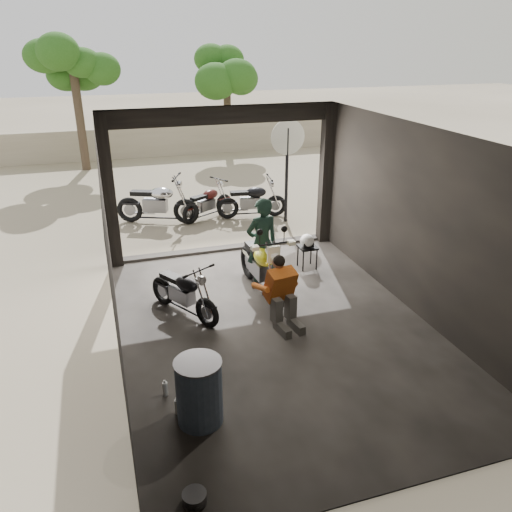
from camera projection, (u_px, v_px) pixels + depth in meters
ground at (275, 328)px, 8.35m from camera, size 80.00×80.00×0.00m
garage at (266, 245)px, 8.32m from camera, size 7.00×7.13×3.20m
boundary_wall at (162, 141)px, 20.36m from camera, size 18.00×0.30×1.20m
tree_left at (71, 53)px, 16.87m from camera, size 2.20×2.20×5.60m
tree_right at (226, 63)px, 19.94m from camera, size 2.20×2.20×5.00m
main_bike at (261, 263)px, 9.28m from camera, size 0.86×1.89×1.23m
left_bike at (183, 289)px, 8.55m from camera, size 1.28×1.59×1.00m
outside_bike_a at (157, 200)px, 12.85m from camera, size 2.04×1.42×1.27m
outside_bike_b at (207, 200)px, 13.25m from camera, size 1.60×1.29×1.01m
outside_bike_c at (252, 198)px, 13.28m from camera, size 1.71×0.88×1.11m
rider at (262, 243)px, 9.41m from camera, size 0.72×0.54×1.79m
mechanic at (284, 295)px, 8.14m from camera, size 0.73×0.91×1.19m
stool at (307, 250)px, 10.34m from camera, size 0.36×0.36×0.50m
helmet at (307, 241)px, 10.24m from camera, size 0.38×0.38×0.27m
oil_drum at (199, 393)px, 6.13m from camera, size 0.66×0.66×0.89m
sign_post at (287, 153)px, 12.48m from camera, size 0.88×0.08×2.65m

